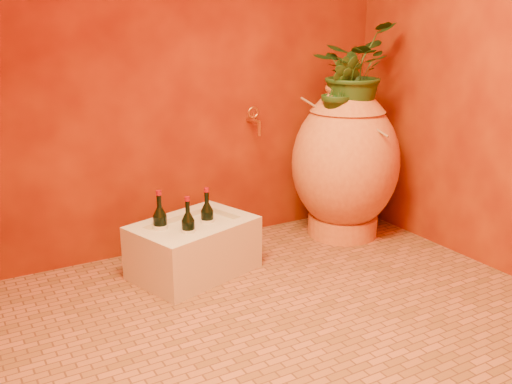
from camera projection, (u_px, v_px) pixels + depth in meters
floor at (285, 308)px, 2.71m from camera, size 2.50×2.50×0.00m
wall_back at (191, 32)px, 3.17m from camera, size 2.50×0.02×2.50m
wall_right at (493, 33)px, 2.94m from camera, size 0.02×2.00×2.50m
amphora at (345, 162)px, 3.51m from camera, size 0.77×0.77×0.95m
stone_basin at (194, 249)px, 3.05m from camera, size 0.72×0.60×0.29m
wine_bottle_a at (160, 227)px, 2.99m from camera, size 0.08×0.08×0.31m
wine_bottle_b at (188, 231)px, 2.95m from camera, size 0.07×0.07×0.29m
wine_bottle_c at (207, 221)px, 3.09m from camera, size 0.07×0.07×0.29m
wall_tap at (254, 120)px, 3.42m from camera, size 0.07×0.15×0.17m
plant_main at (353, 70)px, 3.36m from camera, size 0.65×0.62×0.55m
plant_side at (341, 91)px, 3.29m from camera, size 0.29×0.28×0.40m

